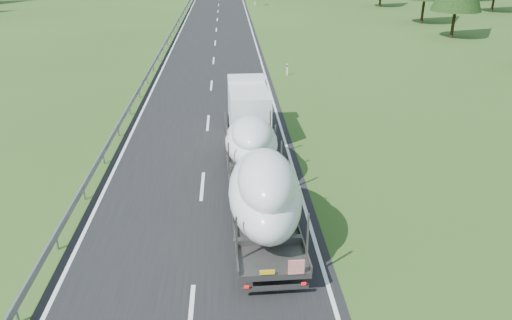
{
  "coord_description": "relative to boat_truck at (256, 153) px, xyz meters",
  "views": [
    {
      "loc": [
        1.34,
        -12.45,
        10.86
      ],
      "look_at": [
        2.52,
        7.94,
        1.79
      ],
      "focal_mm": 35.0,
      "sensor_mm": 36.0,
      "label": 1
    }
  ],
  "objects": [
    {
      "name": "ground",
      "position": [
        -2.52,
        -8.22,
        -2.02
      ],
      "size": [
        400.0,
        400.0,
        0.0
      ],
      "primitive_type": "plane",
      "color": "#2C4C19",
      "rests_on": "ground"
    },
    {
      "name": "boat_truck",
      "position": [
        0.0,
        0.0,
        0.0
      ],
      "size": [
        2.91,
        17.34,
        4.0
      ],
      "color": "silver",
      "rests_on": "ground"
    }
  ]
}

